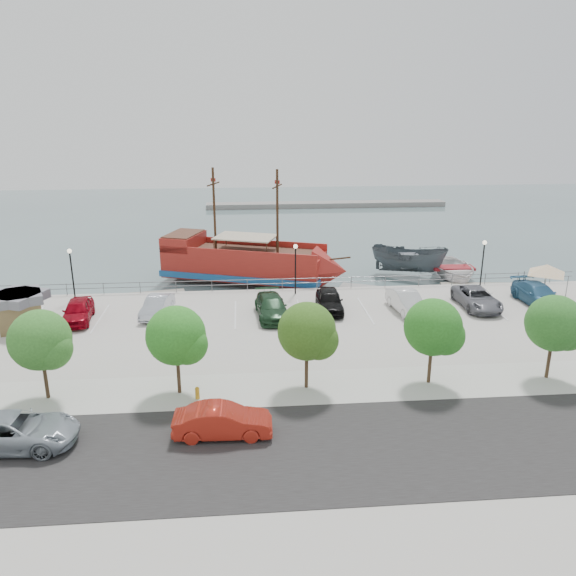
{
  "coord_description": "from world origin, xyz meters",
  "views": [
    {
      "loc": [
        -4.41,
        -37.95,
        14.93
      ],
      "look_at": [
        -1.0,
        2.0,
        2.0
      ],
      "focal_mm": 35.0,
      "sensor_mm": 36.0,
      "label": 1
    }
  ],
  "objects": [
    {
      "name": "dock_east",
      "position": [
        17.42,
        9.2,
        -0.8
      ],
      "size": [
        7.34,
        2.78,
        0.41
      ],
      "primitive_type": "cube",
      "rotation": [
        0.0,
        0.0,
        -0.1
      ],
      "color": "gray",
      "rests_on": "ground"
    },
    {
      "name": "parked_car_d",
      "position": [
        -2.29,
        1.29,
        0.78
      ],
      "size": [
        2.58,
        5.53,
        1.56
      ],
      "primitive_type": "imported",
      "rotation": [
        0.0,
        0.0,
        0.07
      ],
      "color": "#1B3B22",
      "rests_on": "land_slab"
    },
    {
      "name": "parked_car_a",
      "position": [
        -16.43,
        1.62,
        0.81
      ],
      "size": [
        2.38,
        4.93,
        1.62
      ],
      "primitive_type": "imported",
      "rotation": [
        0.0,
        0.0,
        0.1
      ],
      "color": "maroon",
      "rests_on": "land_slab"
    },
    {
      "name": "seawall_railing",
      "position": [
        0.0,
        7.8,
        0.53
      ],
      "size": [
        50.0,
        0.06,
        1.0
      ],
      "color": "slate",
      "rests_on": "land_slab"
    },
    {
      "name": "street",
      "position": [
        0.0,
        -16.0,
        0.01
      ],
      "size": [
        100.0,
        8.0,
        0.04
      ],
      "primitive_type": "cube",
      "color": "black",
      "rests_on": "land_slab"
    },
    {
      "name": "patrol_boat",
      "position": [
        11.92,
        14.06,
        0.44
      ],
      "size": [
        7.89,
        6.0,
        2.88
      ],
      "primitive_type": "imported",
      "rotation": [
        0.0,
        0.0,
        1.08
      ],
      "color": "#474F55",
      "rests_on": "ground"
    },
    {
      "name": "fire_hydrant",
      "position": [
        -6.97,
        -10.8,
        0.4
      ],
      "size": [
        0.25,
        0.25,
        0.73
      ],
      "rotation": [
        0.0,
        0.0,
        0.22
      ],
      "color": "#C48C1A",
      "rests_on": "sidewalk"
    },
    {
      "name": "ground",
      "position": [
        0.0,
        0.0,
        -1.0
      ],
      "size": [
        160.0,
        160.0,
        0.0
      ],
      "primitive_type": "plane",
      "color": "#4B6063"
    },
    {
      "name": "far_shore",
      "position": [
        10.0,
        55.0,
        -0.6
      ],
      "size": [
        40.0,
        3.0,
        0.8
      ],
      "primitive_type": "cube",
      "color": "gray",
      "rests_on": "ground"
    },
    {
      "name": "shed",
      "position": [
        -20.18,
        0.69,
        1.37
      ],
      "size": [
        4.11,
        4.11,
        2.58
      ],
      "rotation": [
        0.0,
        0.0,
        0.4
      ],
      "color": "olive",
      "rests_on": "land_slab"
    },
    {
      "name": "tree_f",
      "position": [
        13.15,
        -10.07,
        3.3
      ],
      "size": [
        3.3,
        3.2,
        5.0
      ],
      "color": "#473321",
      "rests_on": "sidewalk"
    },
    {
      "name": "parked_car_g",
      "position": [
        13.8,
        2.02,
        0.76
      ],
      "size": [
        2.56,
        5.48,
        1.52
      ],
      "primitive_type": "imported",
      "rotation": [
        0.0,
        0.0,
        -0.01
      ],
      "color": "slate",
      "rests_on": "land_slab"
    },
    {
      "name": "parked_car_h",
      "position": [
        18.93,
        2.31,
        0.81
      ],
      "size": [
        2.54,
        5.7,
        1.62
      ],
      "primitive_type": "imported",
      "rotation": [
        0.0,
        0.0,
        0.05
      ],
      "color": "#2B5C81",
      "rests_on": "land_slab"
    },
    {
      "name": "land_slab",
      "position": [
        0.0,
        -21.0,
        -0.6
      ],
      "size": [
        100.0,
        58.0,
        1.2
      ],
      "primitive_type": "cube",
      "color": "#B1ABA1",
      "rests_on": "ground"
    },
    {
      "name": "lamp_post_mid",
      "position": [
        0.0,
        6.5,
        2.94
      ],
      "size": [
        0.36,
        0.36,
        4.28
      ],
      "color": "black",
      "rests_on": "land_slab"
    },
    {
      "name": "speedboat",
      "position": [
        16.01,
        12.9,
        -0.21
      ],
      "size": [
        5.69,
        7.79,
        1.58
      ],
      "primitive_type": "imported",
      "rotation": [
        0.0,
        0.0,
        -0.03
      ],
      "color": "white",
      "rests_on": "ground"
    },
    {
      "name": "dock_mid",
      "position": [
        7.62,
        9.2,
        -0.81
      ],
      "size": [
        6.82,
        4.41,
        0.38
      ],
      "primitive_type": "cube",
      "rotation": [
        0.0,
        0.0,
        -0.42
      ],
      "color": "gray",
      "rests_on": "ground"
    },
    {
      "name": "sidewalk",
      "position": [
        0.0,
        -10.0,
        0.01
      ],
      "size": [
        100.0,
        4.0,
        0.05
      ],
      "primitive_type": "cube",
      "color": "#BBBAB1",
      "rests_on": "land_slab"
    },
    {
      "name": "dock_west",
      "position": [
        -12.87,
        9.2,
        -0.8
      ],
      "size": [
        7.06,
        3.12,
        0.39
      ],
      "primitive_type": "cube",
      "rotation": [
        0.0,
        0.0,
        0.18
      ],
      "color": "gray",
      "rests_on": "ground"
    },
    {
      "name": "parked_car_f",
      "position": [
        8.04,
        1.48,
        0.81
      ],
      "size": [
        2.2,
        5.06,
        1.62
      ],
      "primitive_type": "imported",
      "rotation": [
        0.0,
        0.0,
        0.1
      ],
      "color": "silver",
      "rests_on": "land_slab"
    },
    {
      "name": "tree_d",
      "position": [
        -0.85,
        -10.07,
        3.3
      ],
      "size": [
        3.3,
        3.2,
        5.0
      ],
      "color": "#473321",
      "rests_on": "sidewalk"
    },
    {
      "name": "street_sedan",
      "position": [
        -5.51,
        -14.43,
        0.77
      ],
      "size": [
        4.73,
        1.77,
        1.54
      ],
      "primitive_type": "imported",
      "rotation": [
        0.0,
        0.0,
        1.54
      ],
      "color": "red",
      "rests_on": "street"
    },
    {
      "name": "tree_b",
      "position": [
        -14.85,
        -10.07,
        3.3
      ],
      "size": [
        3.3,
        3.2,
        5.0
      ],
      "color": "#473321",
      "rests_on": "sidewalk"
    },
    {
      "name": "street_van",
      "position": [
        -15.03,
        -14.51,
        0.8
      ],
      "size": [
        5.86,
        2.9,
        1.6
      ],
      "primitive_type": "imported",
      "rotation": [
        0.0,
        0.0,
        1.53
      ],
      "color": "#8E98A2",
      "rests_on": "street"
    },
    {
      "name": "pirate_ship",
      "position": [
        -2.98,
        13.06,
        0.87
      ],
      "size": [
        18.03,
        10.35,
        11.2
      ],
      "rotation": [
        0.0,
        0.0,
        -0.34
      ],
      "color": "maroon",
      "rests_on": "ground"
    },
    {
      "name": "tree_c",
      "position": [
        -7.85,
        -10.07,
        3.3
      ],
      "size": [
        3.3,
        3.2,
        5.0
      ],
      "color": "#473321",
      "rests_on": "sidewalk"
    },
    {
      "name": "lamp_post_left",
      "position": [
        -18.0,
        6.5,
        2.94
      ],
      "size": [
        0.36,
        0.36,
        4.28
      ],
      "color": "black",
      "rests_on": "land_slab"
    },
    {
      "name": "canopy_tent",
      "position": [
        20.43,
        4.12,
        2.74
      ],
      "size": [
        4.55,
        4.55,
        3.15
      ],
      "rotation": [
        0.0,
        0.0,
        0.23
      ],
      "color": "slate",
      "rests_on": "land_slab"
    },
    {
      "name": "tree_e",
      "position": [
        6.15,
        -10.07,
        3.3
      ],
      "size": [
        3.3,
        3.2,
        5.0
      ],
      "color": "#473321",
      "rests_on": "sidewalk"
    },
    {
      "name": "parked_car_b",
      "position": [
        -10.83,
        2.33,
        0.74
      ],
      "size": [
        2.26,
        4.66,
        1.47
      ],
      "primitive_type": "imported",
      "rotation": [
        0.0,
        0.0,
        -0.16
      ],
      "color": "#B5BAC7",
      "rests_on": "land_slab"
    },
    {
      "name": "lamp_post_right",
      "position": [
        16.0,
        6.5,
        2.94
      ],
      "size": [
        0.36,
        0.36,
        4.28
      ],
      "color": "black",
      "rests_on": "land_slab"
    },
    {
      "name": "parked_car_e",
      "position": [
        2.2,
        2.28,
        0.83
      ],
      "size": [
        2.22,
        4.95,
        1.65
      ],
      "primitive_type": "imported",
      "rotation": [
        0.0,
        0.0,
        -0.06
      ],
      "color": "black",
      "rests_on": "land_slab"
    }
  ]
}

